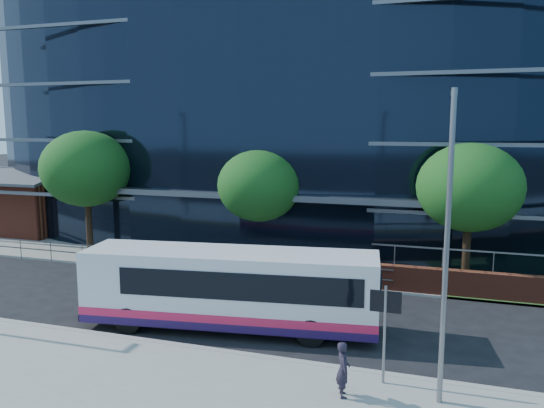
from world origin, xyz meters
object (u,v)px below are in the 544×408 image
(streetlight_east, at_px, (447,240))
(pedestrian, at_px, (343,369))
(tree_far_b, at_px, (259,186))
(tree_far_c, at_px, (470,188))
(brick_pavilion, at_px, (20,203))
(city_bus, at_px, (232,288))
(street_sign, at_px, (385,314))
(tree_far_a, at_px, (86,169))

(streetlight_east, bearing_deg, pedestrian, -168.69)
(tree_far_b, height_order, tree_far_c, tree_far_c)
(tree_far_b, bearing_deg, brick_pavilion, 168.12)
(tree_far_c, bearing_deg, tree_far_b, 177.14)
(brick_pavilion, relative_size, streetlight_east, 1.08)
(streetlight_east, height_order, city_bus, streetlight_east)
(tree_far_c, bearing_deg, brick_pavilion, 171.18)
(street_sign, relative_size, tree_far_a, 0.40)
(tree_far_c, bearing_deg, streetlight_east, -95.11)
(tree_far_b, distance_m, tree_far_c, 10.02)
(brick_pavilion, distance_m, tree_far_b, 19.55)
(pedestrian, bearing_deg, tree_far_a, 34.86)
(tree_far_a, xyz_separation_m, pedestrian, (16.56, -11.66, -3.96))
(city_bus, bearing_deg, streetlight_east, -32.78)
(tree_far_b, bearing_deg, tree_far_a, -177.14)
(street_sign, relative_size, streetlight_east, 0.35)
(tree_far_b, relative_size, streetlight_east, 0.76)
(streetlight_east, bearing_deg, tree_far_b, 127.63)
(street_sign, xyz_separation_m, pedestrian, (-0.94, -1.07, -1.25))
(street_sign, distance_m, city_bus, 6.31)
(pedestrian, bearing_deg, street_sign, -61.21)
(streetlight_east, relative_size, pedestrian, 5.33)
(tree_far_b, relative_size, tree_far_c, 0.93)
(streetlight_east, bearing_deg, tree_far_a, 149.54)
(tree_far_b, bearing_deg, pedestrian, -61.67)
(tree_far_a, height_order, streetlight_east, streetlight_east)
(street_sign, distance_m, tree_far_c, 11.14)
(brick_pavilion, bearing_deg, street_sign, -29.65)
(tree_far_a, distance_m, pedestrian, 20.64)
(tree_far_a, height_order, tree_far_c, tree_far_a)
(streetlight_east, xyz_separation_m, pedestrian, (-2.44, -0.49, -3.54))
(street_sign, bearing_deg, tree_far_a, 148.83)
(tree_far_a, bearing_deg, tree_far_b, 2.86)
(tree_far_a, xyz_separation_m, streetlight_east, (19.00, -11.17, -0.42))
(tree_far_a, bearing_deg, streetlight_east, -30.46)
(tree_far_b, relative_size, city_bus, 0.56)
(street_sign, bearing_deg, tree_far_c, 76.71)
(brick_pavilion, bearing_deg, tree_far_c, -8.82)
(street_sign, xyz_separation_m, city_bus, (-5.64, 2.76, -0.64))
(tree_far_b, bearing_deg, city_bus, -77.39)
(tree_far_b, distance_m, city_bus, 8.95)
(brick_pavilion, bearing_deg, city_bus, -30.57)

